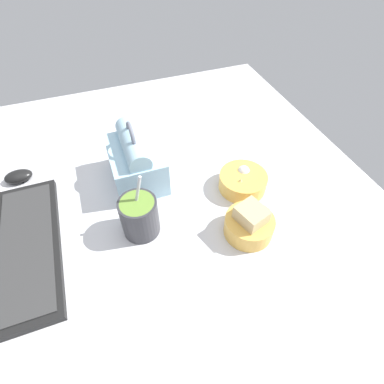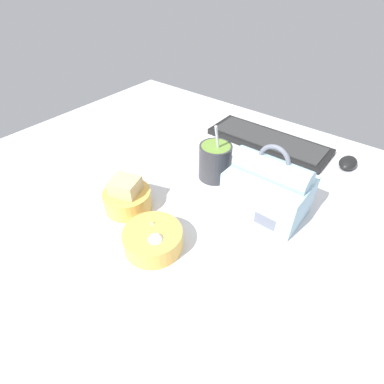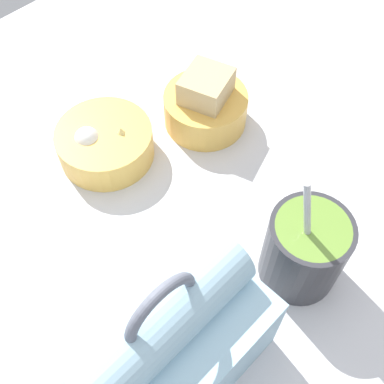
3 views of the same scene
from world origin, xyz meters
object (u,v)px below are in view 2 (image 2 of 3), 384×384
(lunch_bag, at_px, (268,188))
(bento_bowl_sandwich, at_px, (127,197))
(keyboard, at_px, (268,141))
(computer_mouse, at_px, (348,163))
(soup_cup, at_px, (215,161))
(bento_bowl_snacks, at_px, (153,238))

(lunch_bag, bearing_deg, bento_bowl_sandwich, -142.92)
(keyboard, relative_size, computer_mouse, 5.31)
(computer_mouse, bearing_deg, soup_cup, -134.91)
(lunch_bag, height_order, bento_bowl_snacks, lunch_bag)
(lunch_bag, relative_size, computer_mouse, 2.51)
(bento_bowl_sandwich, height_order, computer_mouse, bento_bowl_sandwich)
(bento_bowl_snacks, distance_m, computer_mouse, 0.62)
(soup_cup, distance_m, bento_bowl_sandwich, 0.26)
(keyboard, bearing_deg, bento_bowl_sandwich, -104.68)
(bento_bowl_sandwich, bearing_deg, keyboard, 75.32)
(keyboard, height_order, soup_cup, soup_cup)
(soup_cup, bearing_deg, bento_bowl_sandwich, -111.80)
(lunch_bag, height_order, computer_mouse, lunch_bag)
(lunch_bag, bearing_deg, computer_mouse, 71.41)
(bento_bowl_sandwich, bearing_deg, computer_mouse, 54.10)
(lunch_bag, bearing_deg, keyboard, 115.55)
(lunch_bag, xyz_separation_m, soup_cup, (-0.17, 0.03, -0.01))
(soup_cup, distance_m, bento_bowl_snacks, 0.29)
(bento_bowl_snacks, bearing_deg, soup_cup, 98.35)
(soup_cup, relative_size, bento_bowl_sandwich, 1.44)
(keyboard, bearing_deg, computer_mouse, 5.35)
(lunch_bag, xyz_separation_m, bento_bowl_sandwich, (-0.27, -0.20, -0.03))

